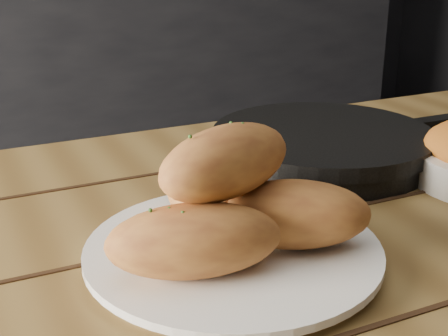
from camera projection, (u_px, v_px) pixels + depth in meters
counter at (24, 108)px, 2.29m from camera, size 2.80×0.60×0.90m
plate at (233, 253)px, 0.60m from camera, size 0.28×0.28×0.02m
bread_rolls at (230, 203)px, 0.57m from camera, size 0.27×0.22×0.12m
skillet at (324, 145)px, 0.86m from camera, size 0.44×0.30×0.05m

